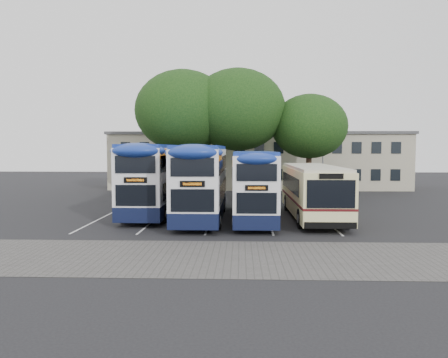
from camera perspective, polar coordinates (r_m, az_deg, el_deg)
ground at (r=22.92m, az=7.03°, el=-7.13°), size 120.00×120.00×0.00m
paving_strip at (r=17.96m, az=1.93°, el=-10.21°), size 40.00×6.00×0.01m
bay_lines at (r=27.82m, az=-1.60°, el=-5.12°), size 14.12×11.00×0.01m
depot_building at (r=49.45m, az=4.42°, el=2.53°), size 32.40×8.40×6.20m
lamp_post at (r=43.12m, az=12.82°, el=4.79°), size 0.25×1.05×9.06m
tree_left at (r=39.82m, az=-5.35°, el=8.83°), size 8.62×8.62×11.45m
tree_mid at (r=39.57m, az=1.78°, el=9.02°), size 8.62×8.62×11.55m
tree_right at (r=39.91m, az=11.08°, el=6.74°), size 6.75×6.75×9.26m
bus_dd_left at (r=29.77m, az=-8.94°, el=0.39°), size 2.71×11.17×4.65m
bus_dd_mid at (r=27.27m, az=-2.87°, el=0.02°), size 2.66×10.99×4.58m
bus_dd_right at (r=26.94m, az=3.89°, el=-0.44°), size 2.46×10.15×4.23m
bus_single at (r=28.33m, az=11.49°, el=-1.20°), size 2.84×11.15×3.33m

